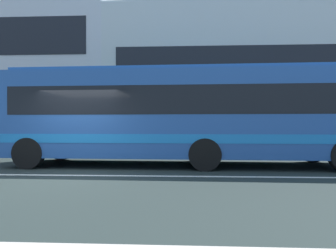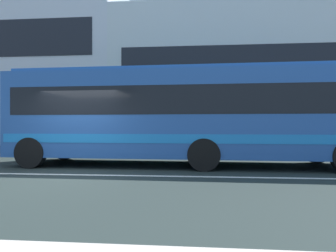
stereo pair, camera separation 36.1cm
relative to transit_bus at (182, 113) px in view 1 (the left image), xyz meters
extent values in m
plane|color=#232D2B|center=(-3.25, -2.15, -1.81)|extent=(160.00, 160.00, 0.00)
cube|color=silver|center=(-3.25, -2.15, -1.81)|extent=(60.00, 0.16, 0.01)
cube|color=#224D1D|center=(-2.05, 3.43, -1.26)|extent=(12.23, 1.10, 1.10)
cube|color=silver|center=(6.97, 13.30, 3.03)|extent=(24.59, 9.51, 9.68)
cube|color=black|center=(6.97, 8.52, 3.80)|extent=(22.62, 0.04, 1.94)
cube|color=#255099|center=(0.00, 0.00, -0.05)|extent=(11.83, 2.87, 2.82)
cube|color=black|center=(0.00, 0.00, 0.37)|extent=(11.12, 2.87, 0.90)
cube|color=blue|center=(0.00, 0.00, -0.83)|extent=(11.59, 2.88, 0.28)
cube|color=#24569B|center=(0.00, 0.00, 1.42)|extent=(11.35, 2.45, 0.12)
cube|color=black|center=(-5.89, 0.16, 0.37)|extent=(0.09, 2.14, 0.99)
cylinder|color=black|center=(-4.91, -1.05, -1.31)|extent=(1.01, 0.31, 1.00)
cylinder|color=black|center=(-4.85, 1.31, -1.31)|extent=(1.01, 0.31, 1.00)
cylinder|color=black|center=(0.70, -1.20, -1.31)|extent=(1.01, 0.31, 1.00)
cylinder|color=black|center=(0.76, 1.16, -1.31)|extent=(1.01, 0.31, 1.00)
cylinder|color=black|center=(4.91, 1.05, -1.31)|extent=(1.01, 0.31, 1.00)
camera|label=1|loc=(-0.01, -9.81, -0.43)|focal=30.04mm
camera|label=2|loc=(0.35, -9.79, -0.43)|focal=30.04mm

